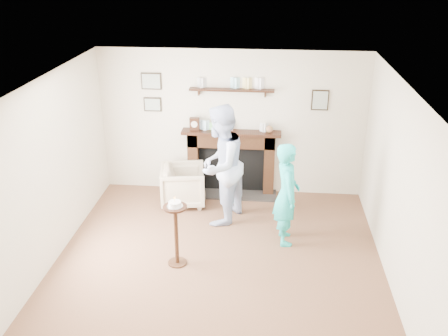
{
  "coord_description": "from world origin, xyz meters",
  "views": [
    {
      "loc": [
        0.63,
        -5.54,
        3.96
      ],
      "look_at": [
        0.02,
        0.9,
        1.12
      ],
      "focal_mm": 40.0,
      "sensor_mm": 36.0,
      "label": 1
    }
  ],
  "objects_px": {
    "woman": "(284,240)",
    "pedestal_table": "(176,224)",
    "man": "(220,220)",
    "armchair": "(184,203)"
  },
  "relations": [
    {
      "from": "man",
      "to": "pedestal_table",
      "type": "xyz_separation_m",
      "value": [
        -0.47,
        -1.25,
        0.62
      ]
    },
    {
      "from": "man",
      "to": "woman",
      "type": "height_order",
      "value": "man"
    },
    {
      "from": "man",
      "to": "woman",
      "type": "relative_size",
      "value": 1.23
    },
    {
      "from": "armchair",
      "to": "man",
      "type": "relative_size",
      "value": 0.39
    },
    {
      "from": "pedestal_table",
      "to": "woman",
      "type": "bearing_deg",
      "value": 26.44
    },
    {
      "from": "armchair",
      "to": "pedestal_table",
      "type": "xyz_separation_m",
      "value": [
        0.21,
        -1.77,
        0.62
      ]
    },
    {
      "from": "man",
      "to": "woman",
      "type": "bearing_deg",
      "value": 82.8
    },
    {
      "from": "armchair",
      "to": "woman",
      "type": "relative_size",
      "value": 0.48
    },
    {
      "from": "man",
      "to": "pedestal_table",
      "type": "height_order",
      "value": "pedestal_table"
    },
    {
      "from": "woman",
      "to": "pedestal_table",
      "type": "bearing_deg",
      "value": 108.84
    }
  ]
}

